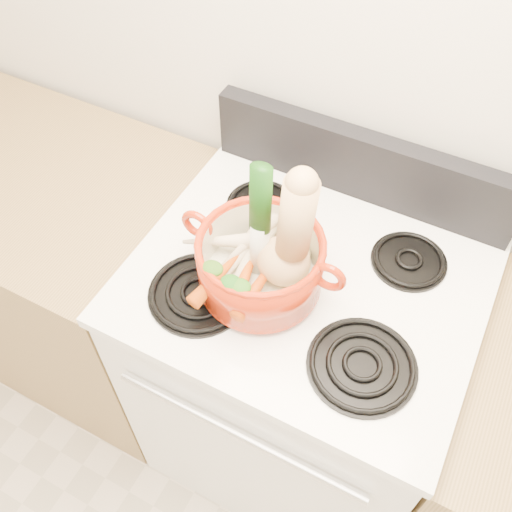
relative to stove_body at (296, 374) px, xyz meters
The scene contains 24 objects.
wall_back 0.91m from the stove_body, 90.00° to the left, with size 3.50×0.02×2.60m, color beige.
stove_body is the anchor object (origin of this frame).
cooktop 0.47m from the stove_body, ahead, with size 0.78×0.67×0.03m, color white.
control_backsplash 0.65m from the stove_body, 90.00° to the left, with size 0.76×0.05×0.18m, color black.
oven_handle 0.47m from the stove_body, 90.00° to the right, with size 0.02×0.02×0.60m, color silver.
counter_left 1.07m from the stove_body, behind, with size 1.36×0.65×0.90m, color olive.
burner_front_left 0.56m from the stove_body, 139.90° to the right, with size 0.22×0.22×0.02m, color black.
burner_front_right 0.56m from the stove_body, 40.10° to the right, with size 0.22×0.22×0.02m, color black.
burner_back_left 0.55m from the stove_body, 143.62° to the left, with size 0.17×0.17×0.02m, color black.
burner_back_right 0.55m from the stove_body, 36.38° to the left, with size 0.17×0.17×0.02m, color black.
dutch_oven 0.58m from the stove_body, 136.42° to the right, with size 0.27×0.27×0.13m, color #A02209.
pot_handle_left 0.67m from the stove_body, 161.51° to the right, with size 0.07×0.07×0.02m, color #A02209.
pot_handle_right 0.63m from the stove_body, 47.83° to the right, with size 0.07×0.07×0.02m, color #A02209.
squash 0.68m from the stove_body, 122.12° to the right, with size 0.12×0.12×0.29m, color tan, non-canonical shape.
leek 0.69m from the stove_body, 147.45° to the right, with size 0.05×0.05×0.30m, color silver.
ginger 0.56m from the stove_body, 167.31° to the right, with size 0.09×0.06×0.05m, color #D5C383.
parsnip_0 0.57m from the stove_body, 149.20° to the right, with size 0.05×0.05×0.24m, color beige.
parsnip_1 0.58m from the stove_body, 151.13° to the right, with size 0.04×0.04×0.19m, color beige.
parsnip_2 0.58m from the stove_body, 157.98° to the right, with size 0.04×0.04×0.17m, color beige.
parsnip_3 0.61m from the stove_body, 161.93° to the right, with size 0.04×0.04×0.19m, color beige.
parsnip_4 0.60m from the stove_body, behind, with size 0.04×0.04×0.22m, color beige.
carrot_0 0.57m from the stove_body, 133.07° to the right, with size 0.03×0.03×0.17m, color #CB580A.
carrot_1 0.60m from the stove_body, 135.84° to the right, with size 0.03×0.03×0.16m, color #CB480A.
carrot_2 0.58m from the stove_body, 116.25° to the right, with size 0.03×0.03×0.18m, color #B74909.
Camera 1 is at (0.25, 0.67, 1.98)m, focal length 40.00 mm.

